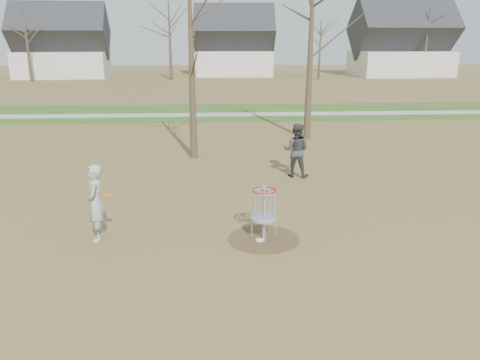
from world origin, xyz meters
name	(u,v)px	position (x,y,z in m)	size (l,w,h in m)	color
ground	(264,239)	(0.00, 0.00, 0.00)	(160.00, 160.00, 0.00)	brown
green_band	(229,112)	(0.00, 21.00, 0.01)	(160.00, 8.00, 0.01)	#2D5119
footpath	(230,114)	(0.00, 20.00, 0.01)	(160.00, 1.50, 0.01)	#9E9E99
dirt_circle	(264,239)	(0.00, 0.00, 0.01)	(1.80, 1.80, 0.01)	#47331E
player_standing	(96,203)	(-4.12, 0.25, 0.96)	(0.70, 0.46, 1.92)	#ACACAC
player_throwing	(296,150)	(1.77, 5.48, 0.97)	(0.94, 0.74, 1.94)	#38393E
disc_grounded	(260,240)	(-0.10, -0.11, 0.02)	(0.22, 0.22, 0.02)	white
discs_in_play	(208,179)	(-1.38, 1.31, 1.19)	(4.81, 2.58, 0.12)	orange
disc_golf_basket	(264,205)	(0.00, 0.00, 0.91)	(0.64, 0.64, 1.35)	#9EA3AD
bare_trees	(241,33)	(1.78, 35.79, 5.35)	(52.62, 44.98, 9.00)	#382B1E
houses_row	(252,49)	(4.32, 52.56, 3.52)	(56.51, 10.01, 7.26)	silver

